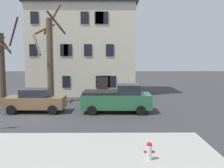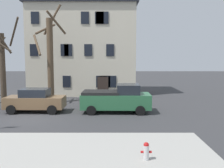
{
  "view_description": "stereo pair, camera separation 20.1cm",
  "coord_description": "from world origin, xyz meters",
  "px_view_note": "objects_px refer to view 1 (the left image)",
  "views": [
    {
      "loc": [
        5.37,
        -15.79,
        3.96
      ],
      "look_at": [
        5.54,
        2.71,
        2.01
      ],
      "focal_mm": 38.9,
      "sensor_mm": 36.0,
      "label": 1
    },
    {
      "loc": [
        5.57,
        -15.79,
        3.96
      ],
      "look_at": [
        5.54,
        2.71,
        2.01
      ],
      "focal_mm": 38.9,
      "sensor_mm": 36.0,
      "label": 2
    }
  ],
  "objects_px": {
    "car_brown_sedan": "(36,100)",
    "fire_hydrant": "(149,151)",
    "building_main": "(83,44)",
    "pickup_truck_green": "(117,99)",
    "tree_bare_mid": "(2,64)",
    "tree_bare_far": "(50,56)"
  },
  "relations": [
    {
      "from": "car_brown_sedan",
      "to": "fire_hydrant",
      "type": "height_order",
      "value": "car_brown_sedan"
    },
    {
      "from": "building_main",
      "to": "pickup_truck_green",
      "type": "relative_size",
      "value": 2.32
    },
    {
      "from": "tree_bare_mid",
      "to": "tree_bare_far",
      "type": "distance_m",
      "value": 3.93
    },
    {
      "from": "car_brown_sedan",
      "to": "fire_hydrant",
      "type": "xyz_separation_m",
      "value": [
        6.99,
        -8.87,
        -0.39
      ]
    },
    {
      "from": "building_main",
      "to": "pickup_truck_green",
      "type": "height_order",
      "value": "building_main"
    },
    {
      "from": "car_brown_sedan",
      "to": "fire_hydrant",
      "type": "distance_m",
      "value": 11.3
    },
    {
      "from": "tree_bare_far",
      "to": "fire_hydrant",
      "type": "relative_size",
      "value": 12.8
    },
    {
      "from": "building_main",
      "to": "car_brown_sedan",
      "type": "distance_m",
      "value": 11.37
    },
    {
      "from": "car_brown_sedan",
      "to": "pickup_truck_green",
      "type": "relative_size",
      "value": 0.85
    },
    {
      "from": "tree_bare_far",
      "to": "pickup_truck_green",
      "type": "xyz_separation_m",
      "value": [
        5.81,
        -3.86,
        -3.14
      ]
    },
    {
      "from": "building_main",
      "to": "fire_hydrant",
      "type": "height_order",
      "value": "building_main"
    },
    {
      "from": "tree_bare_mid",
      "to": "car_brown_sedan",
      "type": "distance_m",
      "value": 5.05
    },
    {
      "from": "car_brown_sedan",
      "to": "fire_hydrant",
      "type": "bearing_deg",
      "value": -51.77
    },
    {
      "from": "building_main",
      "to": "pickup_truck_green",
      "type": "xyz_separation_m",
      "value": [
        3.53,
        -10.09,
        -4.61
      ]
    },
    {
      "from": "tree_bare_far",
      "to": "car_brown_sedan",
      "type": "bearing_deg",
      "value": -93.06
    },
    {
      "from": "tree_bare_mid",
      "to": "tree_bare_far",
      "type": "relative_size",
      "value": 0.84
    },
    {
      "from": "pickup_truck_green",
      "to": "tree_bare_far",
      "type": "bearing_deg",
      "value": 146.4
    },
    {
      "from": "tree_bare_far",
      "to": "pickup_truck_green",
      "type": "distance_m",
      "value": 7.65
    },
    {
      "from": "tree_bare_mid",
      "to": "fire_hydrant",
      "type": "xyz_separation_m",
      "value": [
        10.45,
        -11.41,
        -3.04
      ]
    },
    {
      "from": "tree_bare_far",
      "to": "fire_hydrant",
      "type": "xyz_separation_m",
      "value": [
        6.78,
        -12.67,
        -3.66
      ]
    },
    {
      "from": "building_main",
      "to": "fire_hydrant",
      "type": "distance_m",
      "value": 20.1
    },
    {
      "from": "building_main",
      "to": "tree_bare_far",
      "type": "xyz_separation_m",
      "value": [
        -2.28,
        -6.22,
        -1.47
      ]
    }
  ]
}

